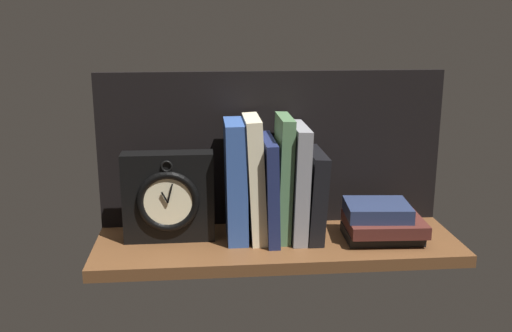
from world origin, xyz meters
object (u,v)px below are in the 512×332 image
object	(u,v)px
book_navy_bierce	(269,188)
book_gray_chess	(297,182)
book_green_romantic	(283,178)
book_black_skeptic	(313,194)
book_cream_twain	(255,178)
book_stack_side	(381,222)
book_blue_modern	(236,181)
framed_clock	(169,197)

from	to	relation	value
book_navy_bierce	book_gray_chess	xyz separation A→B (cm)	(5.96, 0.00, 1.29)
book_green_romantic	book_black_skeptic	world-z (taller)	book_green_romantic
book_cream_twain	book_stack_side	size ratio (longest dim) A/B	1.55
book_navy_bierce	book_black_skeptic	bearing A→B (deg)	0.00
book_gray_chess	book_black_skeptic	xyz separation A→B (cm)	(3.39, 0.00, -2.77)
book_blue_modern	book_navy_bierce	size ratio (longest dim) A/B	1.17
book_blue_modern	framed_clock	world-z (taller)	book_blue_modern
book_green_romantic	book_navy_bierce	bearing A→B (deg)	180.00
book_green_romantic	book_stack_side	xyz separation A→B (cm)	(20.58, -3.53, -9.27)
book_green_romantic	book_stack_side	world-z (taller)	book_green_romantic
framed_clock	book_blue_modern	bearing A→B (deg)	0.81
book_green_romantic	framed_clock	bearing A→B (deg)	-179.53
book_black_skeptic	book_gray_chess	bearing A→B (deg)	180.00
book_blue_modern	book_navy_bierce	bearing A→B (deg)	0.00
book_cream_twain	book_black_skeptic	size ratio (longest dim) A/B	1.40
book_stack_side	book_gray_chess	bearing A→B (deg)	168.56
book_green_romantic	book_stack_side	distance (cm)	22.84
book_green_romantic	book_stack_side	bearing A→B (deg)	-9.74
book_navy_bierce	book_black_skeptic	distance (cm)	9.47
book_blue_modern	framed_clock	distance (cm)	14.32
book_navy_bierce	book_gray_chess	size ratio (longest dim) A/B	0.89
book_green_romantic	book_black_skeptic	bearing A→B (deg)	0.00
book_blue_modern	book_cream_twain	size ratio (longest dim) A/B	0.97
book_stack_side	framed_clock	bearing A→B (deg)	175.71
book_blue_modern	book_cream_twain	bearing A→B (deg)	0.00
book_blue_modern	book_stack_side	bearing A→B (deg)	-6.61
book_blue_modern	book_navy_bierce	xyz separation A→B (cm)	(7.04, 0.00, -1.83)
book_blue_modern	book_black_skeptic	size ratio (longest dim) A/B	1.36
book_navy_bierce	framed_clock	xyz separation A→B (cm)	(-21.01, -0.20, -1.32)
book_blue_modern	book_black_skeptic	bearing A→B (deg)	0.00
book_cream_twain	book_gray_chess	bearing A→B (deg)	0.00
book_blue_modern	framed_clock	xyz separation A→B (cm)	(-13.97, -0.20, -3.16)
book_cream_twain	framed_clock	bearing A→B (deg)	-179.37
book_green_romantic	book_gray_chess	world-z (taller)	book_green_romantic
book_blue_modern	book_cream_twain	world-z (taller)	book_cream_twain
book_cream_twain	book_navy_bierce	world-z (taller)	book_cream_twain
book_cream_twain	book_gray_chess	size ratio (longest dim) A/B	1.08
book_blue_modern	book_stack_side	distance (cm)	31.91
book_stack_side	book_blue_modern	bearing A→B (deg)	173.39
book_navy_bierce	framed_clock	world-z (taller)	book_navy_bierce
book_navy_bierce	book_green_romantic	world-z (taller)	book_green_romantic
book_navy_bierce	book_black_skeptic	size ratio (longest dim) A/B	1.16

